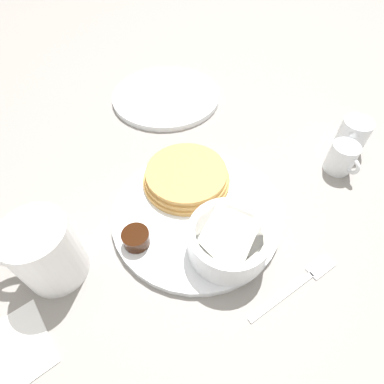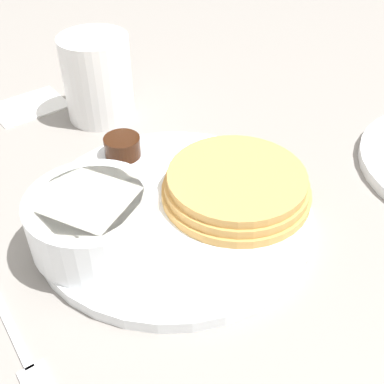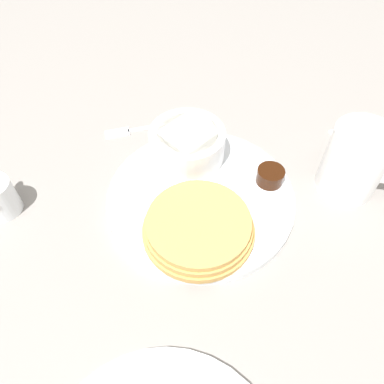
{
  "view_description": "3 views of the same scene",
  "coord_description": "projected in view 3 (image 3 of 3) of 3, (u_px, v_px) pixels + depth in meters",
  "views": [
    {
      "loc": [
        -0.2,
        0.18,
        0.4
      ],
      "look_at": [
        0.02,
        -0.01,
        0.03
      ],
      "focal_mm": 28.0,
      "sensor_mm": 36.0,
      "label": 1
    },
    {
      "loc": [
        -0.22,
        -0.27,
        0.32
      ],
      "look_at": [
        0.02,
        -0.01,
        0.02
      ],
      "focal_mm": 45.0,
      "sensor_mm": 36.0,
      "label": 2
    },
    {
      "loc": [
        0.3,
        -0.14,
        0.43
      ],
      "look_at": [
        0.0,
        -0.01,
        0.03
      ],
      "focal_mm": 35.0,
      "sensor_mm": 36.0,
      "label": 3
    }
  ],
  "objects": [
    {
      "name": "ground_plane",
      "position": [
        201.0,
        200.0,
        0.54
      ],
      "size": [
        4.0,
        4.0,
        0.0
      ],
      "primitive_type": "plane",
      "color": "gray"
    },
    {
      "name": "plate",
      "position": [
        201.0,
        197.0,
        0.54
      ],
      "size": [
        0.27,
        0.27,
        0.01
      ],
      "color": "white",
      "rests_on": "ground_plane"
    },
    {
      "name": "pancake_stack",
      "position": [
        198.0,
        227.0,
        0.48
      ],
      "size": [
        0.15,
        0.15,
        0.03
      ],
      "color": "tan",
      "rests_on": "plate"
    },
    {
      "name": "bowl",
      "position": [
        187.0,
        143.0,
        0.56
      ],
      "size": [
        0.11,
        0.11,
        0.05
      ],
      "color": "white",
      "rests_on": "plate"
    },
    {
      "name": "syrup_cup",
      "position": [
        270.0,
        176.0,
        0.54
      ],
      "size": [
        0.04,
        0.04,
        0.02
      ],
      "color": "black",
      "rests_on": "plate"
    },
    {
      "name": "butter_ramekin",
      "position": [
        194.0,
        138.0,
        0.58
      ],
      "size": [
        0.05,
        0.05,
        0.04
      ],
      "color": "white",
      "rests_on": "plate"
    },
    {
      "name": "coffee_mug",
      "position": [
        357.0,
        162.0,
        0.52
      ],
      "size": [
        0.09,
        0.11,
        0.1
      ],
      "color": "white",
      "rests_on": "ground_plane"
    },
    {
      "name": "fork",
      "position": [
        138.0,
        129.0,
        0.63
      ],
      "size": [
        0.03,
        0.15,
        0.0
      ],
      "color": "silver",
      "rests_on": "ground_plane"
    },
    {
      "name": "napkin",
      "position": [
        362.0,
        144.0,
        0.61
      ],
      "size": [
        0.09,
        0.07,
        0.0
      ],
      "color": "white",
      "rests_on": "ground_plane"
    }
  ]
}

